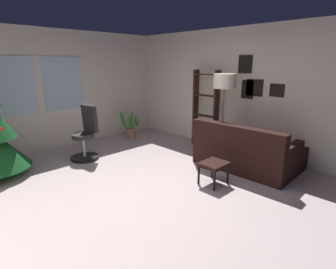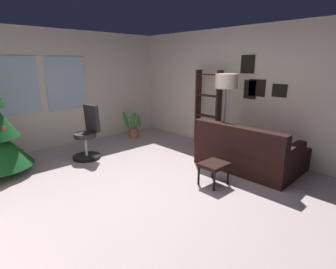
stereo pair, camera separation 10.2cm
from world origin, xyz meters
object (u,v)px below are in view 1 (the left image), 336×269
Objects in this scene: floor_lamp at (224,85)px; office_chair at (86,138)px; gift_box_red at (11,160)px; bookshelf at (205,113)px; couch at (254,152)px; potted_plant at (131,126)px; footstool at (214,166)px.

office_chair is at bearing 137.82° from floor_lamp.
gift_box_red is 0.22× the size of bookshelf.
potted_plant is (-0.45, 3.25, 0.01)m from couch.
bookshelf is (0.42, 1.50, 0.48)m from couch.
gift_box_red is 2.83m from potted_plant.
office_chair is at bearing 127.34° from couch.
office_chair is 0.62× the size of bookshelf.
footstool is 0.25× the size of floor_lamp.
bookshelf is (1.54, 1.40, 0.47)m from footstool.
office_chair reaches higher than potted_plant.
gift_box_red is at bearing 124.48° from footstool.
footstool is 3.81m from gift_box_red.
bookshelf is at bearing 62.99° from floor_lamp.
couch is 1.42m from floor_lamp.
bookshelf reaches higher than office_chair.
couch is 3.32m from office_chair.
bookshelf reaches higher than potted_plant.
bookshelf reaches higher than floor_lamp.
floor_lamp is 2.42× the size of potted_plant.
gift_box_red is at bearing -179.75° from potted_plant.
office_chair is 2.98m from floor_lamp.
floor_lamp is (0.05, 0.77, 1.19)m from couch.
footstool is (-1.12, 0.10, 0.02)m from couch.
office_chair is 2.71m from bookshelf.
floor_lamp reaches higher than footstool.
floor_lamp is (-0.37, -0.73, 0.71)m from bookshelf.
potted_plant is (-0.87, 1.76, -0.47)m from bookshelf.
footstool is 2.69m from office_chair.
couch is at bearing -52.66° from office_chair.
gift_box_red is at bearing 154.74° from bookshelf.
gift_box_red is 4.14m from bookshelf.
potted_plant is (-0.50, 2.48, -1.18)m from floor_lamp.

